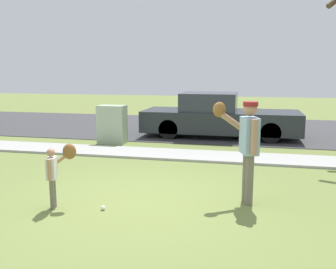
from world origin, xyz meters
name	(u,v)px	position (x,y,z in m)	size (l,w,h in m)	color
ground_plane	(179,157)	(0.00, 3.50, 0.00)	(48.00, 48.00, 0.00)	olive
sidewalk_strip	(179,155)	(0.00, 3.60, 0.03)	(36.00, 1.20, 0.06)	#A3A39E
road_surface	(204,128)	(0.00, 8.60, 0.01)	(36.00, 6.80, 0.02)	#38383A
person_adult	(247,141)	(1.75, 0.37, 1.07)	(0.81, 0.59, 1.72)	#6B6656
person_child	(57,167)	(-1.23, -0.51, 0.67)	(0.44, 0.49, 1.04)	#6B6656
baseball	(103,208)	(-0.46, -0.48, 0.04)	(0.07, 0.07, 0.07)	white
utility_cabinet	(112,124)	(-2.37, 4.86, 0.59)	(0.83, 0.53, 1.18)	#9EB293
parked_pickup_dark	(218,117)	(0.72, 6.75, 0.67)	(5.20, 1.95, 1.48)	#23282D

